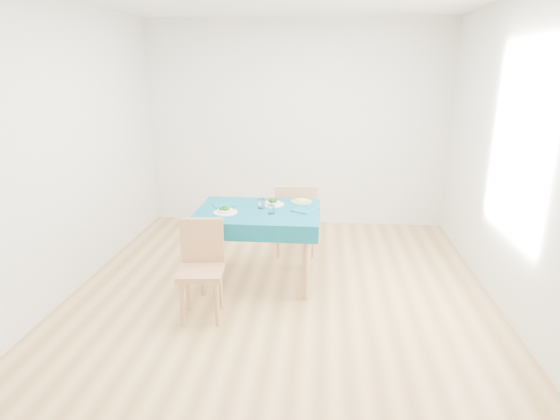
# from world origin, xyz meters

# --- Properties ---
(room_shell) EXTENTS (4.02, 4.52, 2.73)m
(room_shell) POSITION_xyz_m (0.00, 0.00, 1.35)
(room_shell) COLOR #A17843
(room_shell) RESTS_ON ground
(table) EXTENTS (1.18, 0.90, 0.76)m
(table) POSITION_xyz_m (-0.24, 0.28, 0.38)
(table) COLOR #08485E
(table) RESTS_ON ground
(chair_near) EXTENTS (0.41, 0.45, 0.93)m
(chair_near) POSITION_xyz_m (-0.63, -0.48, 0.46)
(chair_near) COLOR #A3764C
(chair_near) RESTS_ON ground
(chair_far) EXTENTS (0.51, 0.55, 1.17)m
(chair_far) POSITION_xyz_m (0.08, 1.11, 0.59)
(chair_far) COLOR #A3764C
(chair_far) RESTS_ON ground
(bowl_near) EXTENTS (0.23, 0.23, 0.07)m
(bowl_near) POSITION_xyz_m (-0.54, 0.15, 0.79)
(bowl_near) COLOR white
(bowl_near) RESTS_ON table
(bowl_far) EXTENTS (0.22, 0.22, 0.07)m
(bowl_far) POSITION_xyz_m (-0.12, 0.46, 0.79)
(bowl_far) COLOR white
(bowl_far) RESTS_ON table
(fork_near) EXTENTS (0.06, 0.18, 0.00)m
(fork_near) POSITION_xyz_m (-0.64, 0.18, 0.76)
(fork_near) COLOR silver
(fork_near) RESTS_ON table
(knife_near) EXTENTS (0.08, 0.20, 0.00)m
(knife_near) POSITION_xyz_m (-0.44, 0.21, 0.76)
(knife_near) COLOR silver
(knife_near) RESTS_ON table
(fork_far) EXTENTS (0.07, 0.19, 0.00)m
(fork_far) POSITION_xyz_m (-0.19, 0.44, 0.76)
(fork_far) COLOR silver
(fork_far) RESTS_ON table
(knife_far) EXTENTS (0.11, 0.18, 0.00)m
(knife_far) POSITION_xyz_m (0.31, 0.36, 0.76)
(knife_far) COLOR silver
(knife_far) RESTS_ON table
(napkin_near) EXTENTS (0.26, 0.23, 0.01)m
(napkin_near) POSITION_xyz_m (-0.60, 0.40, 0.76)
(napkin_near) COLOR #0C5267
(napkin_near) RESTS_ON table
(napkin_far) EXTENTS (0.24, 0.22, 0.01)m
(napkin_far) POSITION_xyz_m (0.19, 0.28, 0.76)
(napkin_far) COLOR #0C5267
(napkin_far) RESTS_ON table
(tumbler_center) EXTENTS (0.07, 0.07, 0.09)m
(tumbler_center) POSITION_xyz_m (-0.22, 0.35, 0.80)
(tumbler_center) COLOR white
(tumbler_center) RESTS_ON table
(tumbler_side) EXTENTS (0.06, 0.06, 0.08)m
(tumbler_side) POSITION_xyz_m (-0.10, 0.18, 0.80)
(tumbler_side) COLOR white
(tumbler_side) RESTS_ON table
(side_plate) EXTENTS (0.21, 0.21, 0.01)m
(side_plate) POSITION_xyz_m (0.16, 0.61, 0.76)
(side_plate) COLOR #9DBE5D
(side_plate) RESTS_ON table
(bread_slice) EXTENTS (0.13, 0.13, 0.02)m
(bread_slice) POSITION_xyz_m (0.16, 0.61, 0.78)
(bread_slice) COLOR beige
(bread_slice) RESTS_ON side_plate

